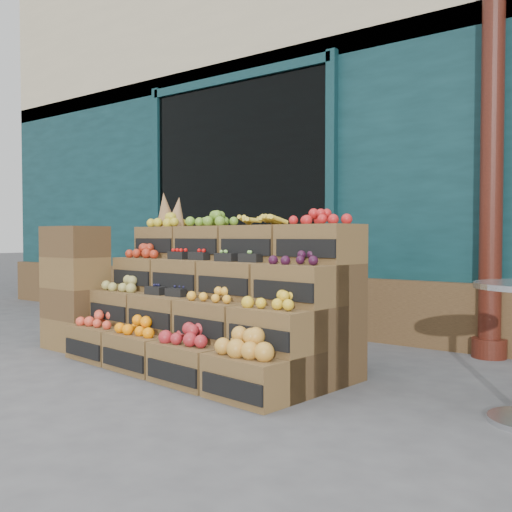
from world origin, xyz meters
The scene contains 5 objects.
ground centered at (0.00, 0.00, 0.00)m, with size 60.00×60.00×0.00m, color #4C4C4F.
shop_facade centered at (0.00, 5.11, 2.40)m, with size 12.00×6.24×4.80m.
crate_display centered at (-0.44, 0.46, 0.43)m, with size 2.34×1.33×1.40m.
spare_crates centered at (-1.86, 0.22, 0.55)m, with size 0.56×0.40×1.09m.
shopkeeper centered at (-1.32, 2.70, 0.94)m, with size 0.68×0.45×1.88m, color #175326.
Camera 1 is at (2.47, -2.85, 1.01)m, focal length 40.00 mm.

